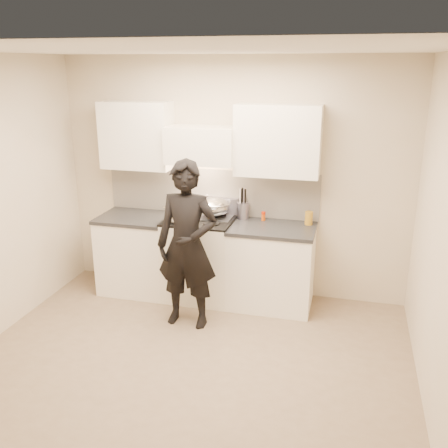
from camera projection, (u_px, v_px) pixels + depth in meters
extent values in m
plane|color=#857158|center=(186.00, 367.00, 4.48)|extent=(4.00, 4.00, 0.00)
cube|color=beige|center=(233.00, 179.00, 5.68)|extent=(4.00, 0.04, 2.70)
cube|color=beige|center=(66.00, 330.00, 2.46)|extent=(4.00, 0.04, 2.70)
cube|color=beige|center=(445.00, 246.00, 3.59)|extent=(0.04, 3.50, 2.70)
cube|color=silver|center=(178.00, 51.00, 3.66)|extent=(4.00, 3.50, 0.02)
cube|color=white|center=(211.00, 192.00, 5.78)|extent=(2.50, 0.02, 0.53)
cube|color=#A39FB6|center=(206.00, 205.00, 5.81)|extent=(0.76, 0.08, 0.20)
cube|color=white|center=(202.00, 145.00, 5.45)|extent=(0.76, 0.40, 0.40)
cylinder|color=silver|center=(197.00, 165.00, 5.34)|extent=(0.66, 0.02, 0.02)
cube|color=white|center=(278.00, 141.00, 5.26)|extent=(0.90, 0.33, 0.75)
cube|color=white|center=(137.00, 135.00, 5.64)|extent=(0.80, 0.33, 0.75)
cube|color=beige|center=(243.00, 201.00, 5.71)|extent=(0.08, 0.01, 0.12)
cube|color=white|center=(200.00, 259.00, 5.73)|extent=(0.76, 0.65, 0.92)
cube|color=black|center=(200.00, 220.00, 5.58)|extent=(0.76, 0.65, 0.02)
cube|color=silver|center=(216.00, 217.00, 5.65)|extent=(0.36, 0.34, 0.01)
cylinder|color=silver|center=(192.00, 241.00, 5.36)|extent=(0.62, 0.02, 0.02)
cylinder|color=black|center=(180.00, 221.00, 5.48)|extent=(0.18, 0.18, 0.01)
cylinder|color=black|center=(211.00, 223.00, 5.40)|extent=(0.18, 0.18, 0.01)
cylinder|color=black|center=(188.00, 213.00, 5.76)|extent=(0.18, 0.18, 0.01)
cylinder|color=black|center=(218.00, 216.00, 5.67)|extent=(0.18, 0.18, 0.01)
cube|color=white|center=(272.00, 268.00, 5.54)|extent=(0.90, 0.65, 0.88)
cube|color=black|center=(273.00, 228.00, 5.39)|extent=(0.92, 0.67, 0.04)
cube|color=white|center=(137.00, 254.00, 5.92)|extent=(0.80, 0.65, 0.88)
cube|color=black|center=(135.00, 217.00, 5.78)|extent=(0.82, 0.67, 0.04)
ellipsoid|color=silver|center=(213.00, 207.00, 5.61)|extent=(0.38, 0.38, 0.21)
torus|color=silver|center=(213.00, 203.00, 5.60)|extent=(0.40, 0.40, 0.02)
ellipsoid|color=#C1B987|center=(213.00, 208.00, 5.62)|extent=(0.22, 0.22, 0.10)
cylinder|color=silver|center=(205.00, 200.00, 5.45)|extent=(0.15, 0.26, 0.20)
cylinder|color=silver|center=(179.00, 213.00, 5.46)|extent=(0.25, 0.25, 0.16)
cube|color=silver|center=(166.00, 207.00, 5.47)|extent=(0.05, 0.03, 0.01)
cube|color=silver|center=(191.00, 208.00, 5.41)|extent=(0.05, 0.03, 0.01)
cylinder|color=#A39FB6|center=(243.00, 211.00, 5.64)|extent=(0.13, 0.13, 0.19)
cylinder|color=black|center=(245.00, 203.00, 5.60)|extent=(0.02, 0.02, 0.33)
cylinder|color=silver|center=(246.00, 203.00, 5.62)|extent=(0.02, 0.02, 0.33)
cylinder|color=#A39FB6|center=(244.00, 202.00, 5.64)|extent=(0.02, 0.02, 0.33)
cylinder|color=black|center=(242.00, 202.00, 5.64)|extent=(0.02, 0.02, 0.33)
cylinder|color=#A39FB6|center=(241.00, 202.00, 5.63)|extent=(0.02, 0.02, 0.33)
cylinder|color=silver|center=(240.00, 203.00, 5.61)|extent=(0.02, 0.02, 0.33)
cylinder|color=black|center=(241.00, 203.00, 5.59)|extent=(0.02, 0.02, 0.33)
cylinder|color=#A39FB6|center=(244.00, 203.00, 5.58)|extent=(0.02, 0.02, 0.33)
cylinder|color=#C34508|center=(263.00, 217.00, 5.59)|extent=(0.04, 0.04, 0.08)
cylinder|color=#B41D00|center=(263.00, 213.00, 5.57)|extent=(0.05, 0.05, 0.03)
cylinder|color=#B07F1C|center=(309.00, 218.00, 5.44)|extent=(0.08, 0.08, 0.15)
imported|color=black|center=(187.00, 245.00, 5.00)|extent=(0.64, 0.43, 1.73)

